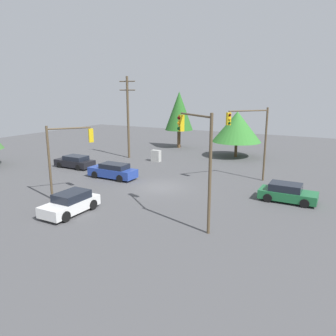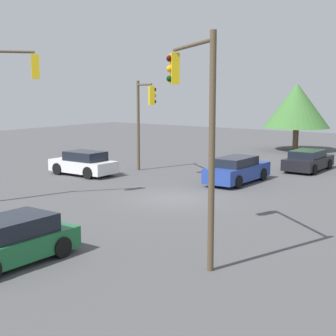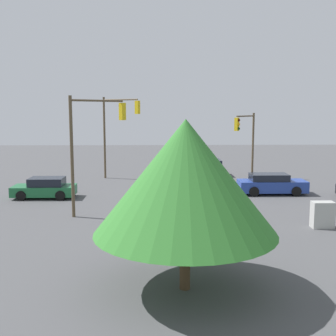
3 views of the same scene
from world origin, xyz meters
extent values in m
plane|color=#4C4C4F|center=(0.00, 0.00, 0.00)|extent=(80.00, 80.00, 0.00)
cube|color=#1E6638|center=(-10.20, -1.34, 0.51)|extent=(4.12, 1.80, 0.65)
cube|color=black|center=(-9.99, -1.34, 1.10)|extent=(2.26, 1.58, 0.54)
cylinder|color=black|center=(-11.47, -2.19, 0.33)|extent=(0.65, 0.22, 0.65)
cylinder|color=black|center=(-11.47, -0.49, 0.33)|extent=(0.65, 0.22, 0.65)
cylinder|color=black|center=(-8.92, -2.19, 0.33)|extent=(0.65, 0.22, 0.65)
cylinder|color=black|center=(-8.92, -0.49, 0.33)|extent=(0.65, 0.22, 0.65)
cube|color=silver|center=(2.32, 8.22, 0.54)|extent=(1.80, 4.11, 0.69)
cube|color=black|center=(2.32, 8.01, 1.16)|extent=(1.58, 2.26, 0.54)
cylinder|color=black|center=(1.46, 9.49, 0.36)|extent=(0.22, 0.71, 0.71)
cylinder|color=black|center=(3.17, 9.49, 0.36)|extent=(0.22, 0.71, 0.71)
cylinder|color=black|center=(1.46, 6.94, 0.36)|extent=(0.22, 0.71, 0.71)
cylinder|color=black|center=(3.17, 6.94, 0.36)|extent=(0.22, 0.71, 0.71)
cube|color=#233D93|center=(5.50, -0.47, 0.58)|extent=(4.71, 1.72, 0.78)
cube|color=black|center=(5.26, -0.47, 1.20)|extent=(2.59, 1.51, 0.47)
cylinder|color=black|center=(6.96, 0.34, 0.34)|extent=(0.68, 0.22, 0.68)
cylinder|color=black|center=(6.96, -1.29, 0.34)|extent=(0.68, 0.22, 0.68)
cylinder|color=black|center=(4.04, 0.34, 0.34)|extent=(0.68, 0.22, 0.68)
cylinder|color=black|center=(4.04, -1.29, 0.34)|extent=(0.68, 0.22, 0.68)
cylinder|color=brown|center=(-7.08, 6.75, 3.47)|extent=(0.18, 0.18, 6.94)
cylinder|color=brown|center=(-5.60, 5.60, 6.69)|extent=(3.02, 2.39, 0.12)
cube|color=gold|center=(-4.13, 4.45, 6.06)|extent=(0.44, 0.43, 1.05)
sphere|color=#360503|center=(-4.03, 4.58, 6.40)|extent=(0.22, 0.22, 0.22)
sphere|color=orange|center=(-4.03, 4.58, 6.06)|extent=(0.22, 0.22, 0.22)
sphere|color=black|center=(-4.03, 4.58, 5.73)|extent=(0.22, 0.22, 0.22)
cylinder|color=brown|center=(-7.22, -6.46, 3.33)|extent=(0.18, 0.18, 6.66)
cylinder|color=brown|center=(-5.95, -4.94, 6.41)|extent=(2.63, 3.13, 0.12)
cube|color=gold|center=(-4.69, -3.41, 5.79)|extent=(0.43, 0.44, 1.05)
sphere|color=#360503|center=(-4.82, -3.30, 6.12)|extent=(0.22, 0.22, 0.22)
sphere|color=orange|center=(-4.82, -3.30, 5.79)|extent=(0.22, 0.22, 0.22)
sphere|color=black|center=(-4.82, -3.30, 5.45)|extent=(0.22, 0.22, 0.22)
cylinder|color=brown|center=(5.71, 6.69, 2.80)|extent=(0.18, 0.18, 5.60)
cylinder|color=brown|center=(4.75, 5.42, 5.35)|extent=(2.02, 2.61, 0.12)
cube|color=gold|center=(3.78, 4.15, 4.73)|extent=(0.43, 0.44, 1.05)
sphere|color=#360503|center=(3.92, 4.05, 5.06)|extent=(0.22, 0.22, 0.22)
sphere|color=orange|center=(3.92, 4.05, 4.73)|extent=(0.22, 0.22, 0.22)
sphere|color=black|center=(3.92, 4.05, 4.39)|extent=(0.22, 0.22, 0.22)
cube|color=#B2B2AD|center=(5.74, -8.95, 0.67)|extent=(1.08, 0.63, 1.33)
cylinder|color=#4C3823|center=(-1.66, -16.03, 0.96)|extent=(0.35, 0.35, 1.93)
cone|color=#337A2D|center=(-1.66, -16.03, 3.79)|extent=(6.00, 6.00, 3.71)
camera|label=1|loc=(-13.47, 23.39, 8.08)|focal=35.00mm
camera|label=2|loc=(-19.27, -13.71, 5.12)|focal=55.00mm
camera|label=3|loc=(-2.57, -29.37, 5.96)|focal=45.00mm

